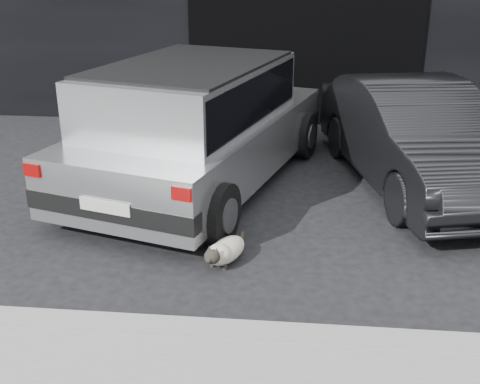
# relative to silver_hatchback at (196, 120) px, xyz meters

# --- Properties ---
(ground) EXTENTS (80.00, 80.00, 0.00)m
(ground) POSITION_rel_silver_hatchback_xyz_m (0.36, -0.78, -0.89)
(ground) COLOR black
(ground) RESTS_ON ground
(garage_opening) EXTENTS (4.00, 0.10, 2.60)m
(garage_opening) POSITION_rel_silver_hatchback_xyz_m (1.36, 3.21, 0.41)
(garage_opening) COLOR black
(garage_opening) RESTS_ON ground
(curb) EXTENTS (18.00, 0.25, 0.12)m
(curb) POSITION_rel_silver_hatchback_xyz_m (1.36, -3.38, -0.83)
(curb) COLOR gray
(curb) RESTS_ON ground
(silver_hatchback) EXTENTS (3.16, 4.81, 1.63)m
(silver_hatchback) POSITION_rel_silver_hatchback_xyz_m (0.00, 0.00, 0.00)
(silver_hatchback) COLOR #A8ABAD
(silver_hatchback) RESTS_ON ground
(second_car) EXTENTS (2.36, 4.34, 1.36)m
(second_car) POSITION_rel_silver_hatchback_xyz_m (2.81, 0.28, -0.21)
(second_car) COLOR black
(second_car) RESTS_ON ground
(cat_siamese) EXTENTS (0.47, 0.80, 0.29)m
(cat_siamese) POSITION_rel_silver_hatchback_xyz_m (0.61, -2.12, -0.76)
(cat_siamese) COLOR beige
(cat_siamese) RESTS_ON ground
(cat_white) EXTENTS (0.79, 0.46, 0.40)m
(cat_white) POSITION_rel_silver_hatchback_xyz_m (0.06, -1.43, -0.70)
(cat_white) COLOR silver
(cat_white) RESTS_ON ground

